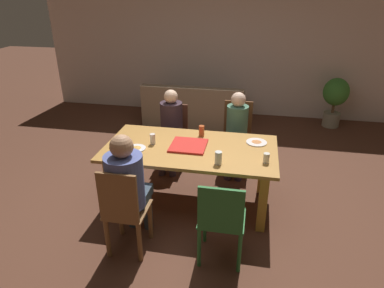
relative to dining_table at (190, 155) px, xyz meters
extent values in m
plane|color=#543122|center=(0.00, 0.00, -0.63)|extent=(20.00, 20.00, 0.00)
cube|color=beige|center=(0.00, 3.37, 0.67)|extent=(7.22, 0.12, 2.61)
cube|color=#B27B38|center=(0.00, 0.00, 0.09)|extent=(1.97, 1.04, 0.04)
cube|color=#B9862E|center=(-0.85, -0.39, -0.28)|extent=(0.09, 0.09, 0.70)
cube|color=#B9862E|center=(0.85, -0.39, -0.28)|extent=(0.09, 0.09, 0.70)
cube|color=#B9862E|center=(-0.85, 0.39, -0.28)|extent=(0.09, 0.09, 0.70)
cube|color=#B9862E|center=(0.85, 0.39, -0.28)|extent=(0.09, 0.09, 0.70)
cylinder|color=brown|center=(0.65, 0.70, -0.41)|extent=(0.05, 0.05, 0.44)
cylinder|color=brown|center=(0.30, 0.70, -0.41)|extent=(0.05, 0.05, 0.44)
cylinder|color=brown|center=(0.65, 1.06, -0.41)|extent=(0.05, 0.05, 0.44)
cylinder|color=brown|center=(0.30, 1.06, -0.41)|extent=(0.05, 0.05, 0.44)
cube|color=brown|center=(0.47, 0.88, -0.18)|extent=(0.41, 0.43, 0.02)
cube|color=brown|center=(0.47, 1.08, 0.09)|extent=(0.39, 0.03, 0.52)
cylinder|color=#3B2D4E|center=(0.54, 0.62, -0.40)|extent=(0.10, 0.10, 0.46)
cylinder|color=#3B2D4E|center=(0.40, 0.62, -0.40)|extent=(0.10, 0.10, 0.46)
cube|color=#3B2D4E|center=(0.47, 0.74, -0.12)|extent=(0.26, 0.28, 0.11)
cylinder|color=#456F57|center=(0.47, 0.88, 0.11)|extent=(0.29, 0.29, 0.46)
sphere|color=beige|center=(0.47, 0.88, 0.43)|extent=(0.20, 0.20, 0.20)
cylinder|color=#552E1F|center=(-0.27, 0.69, -0.41)|extent=(0.04, 0.04, 0.44)
cylinder|color=#552E1F|center=(-0.62, 0.69, -0.41)|extent=(0.04, 0.04, 0.44)
cylinder|color=#552E1F|center=(-0.27, 1.06, -0.41)|extent=(0.04, 0.04, 0.44)
cylinder|color=#552E1F|center=(-0.62, 1.06, -0.41)|extent=(0.04, 0.04, 0.44)
cube|color=#552E1F|center=(-0.44, 0.88, -0.18)|extent=(0.40, 0.43, 0.02)
cube|color=#552E1F|center=(-0.44, 1.08, 0.04)|extent=(0.38, 0.03, 0.42)
cylinder|color=#3B2F3B|center=(-0.37, 0.56, -0.40)|extent=(0.10, 0.10, 0.46)
cylinder|color=#3B2F3B|center=(-0.52, 0.56, -0.40)|extent=(0.10, 0.10, 0.46)
cube|color=#3B2F3B|center=(-0.44, 0.71, -0.12)|extent=(0.28, 0.33, 0.11)
cylinder|color=#36262F|center=(-0.44, 0.88, 0.10)|extent=(0.31, 0.31, 0.45)
sphere|color=beige|center=(-0.44, 0.88, 0.42)|extent=(0.19, 0.19, 0.19)
cylinder|color=brown|center=(-0.61, -0.73, -0.41)|extent=(0.05, 0.05, 0.44)
cylinder|color=brown|center=(-0.28, -0.73, -0.41)|extent=(0.05, 0.05, 0.44)
cylinder|color=brown|center=(-0.61, -1.07, -0.41)|extent=(0.05, 0.05, 0.44)
cylinder|color=brown|center=(-0.28, -1.07, -0.41)|extent=(0.05, 0.05, 0.44)
cube|color=brown|center=(-0.44, -0.90, -0.18)|extent=(0.39, 0.40, 0.02)
cube|color=brown|center=(-0.44, -1.09, 0.08)|extent=(0.37, 0.03, 0.50)
cylinder|color=#33404C|center=(-0.53, -0.58, -0.40)|extent=(0.10, 0.10, 0.46)
cylinder|color=#33404C|center=(-0.35, -0.58, -0.40)|extent=(0.10, 0.10, 0.46)
cube|color=#33404C|center=(-0.44, -0.74, -0.12)|extent=(0.32, 0.34, 0.11)
cylinder|color=#4E5996|center=(-0.44, -0.90, 0.14)|extent=(0.36, 0.36, 0.53)
sphere|color=tan|center=(-0.44, -0.90, 0.50)|extent=(0.22, 0.22, 0.22)
cylinder|color=#296730|center=(0.29, -0.69, -0.41)|extent=(0.04, 0.04, 0.44)
cylinder|color=#296730|center=(0.66, -0.69, -0.41)|extent=(0.04, 0.04, 0.44)
cylinder|color=#296730|center=(0.29, -1.04, -0.41)|extent=(0.04, 0.04, 0.44)
cylinder|color=#296730|center=(0.66, -1.04, -0.41)|extent=(0.04, 0.04, 0.44)
cube|color=#296730|center=(0.47, -0.86, -0.18)|extent=(0.42, 0.40, 0.02)
cube|color=#296730|center=(0.47, -1.05, 0.04)|extent=(0.40, 0.03, 0.43)
cube|color=red|center=(-0.02, 0.01, 0.12)|extent=(0.41, 0.41, 0.02)
cylinder|color=white|center=(-0.60, -0.16, 0.11)|extent=(0.22, 0.22, 0.01)
cone|color=gold|center=(-0.60, -0.16, 0.13)|extent=(0.11, 0.11, 0.02)
cylinder|color=white|center=(0.74, 0.26, 0.11)|extent=(0.24, 0.24, 0.01)
cone|color=#CA7A43|center=(0.74, 0.26, 0.13)|extent=(0.12, 0.12, 0.02)
cylinder|color=silver|center=(0.85, -0.22, 0.16)|extent=(0.06, 0.06, 0.11)
cylinder|color=silver|center=(-0.45, 0.00, 0.17)|extent=(0.06, 0.06, 0.13)
cylinder|color=silver|center=(0.36, -0.34, 0.18)|extent=(0.07, 0.07, 0.14)
cylinder|color=#B45229|center=(0.07, 0.33, 0.18)|extent=(0.07, 0.07, 0.14)
cube|color=#8B755A|center=(-0.44, 2.64, -0.44)|extent=(1.86, 0.80, 0.39)
cube|color=#8B755A|center=(-0.44, 2.32, -0.05)|extent=(1.86, 0.16, 0.39)
cube|color=#8B755A|center=(-1.27, 2.64, -0.15)|extent=(0.20, 0.76, 0.18)
cube|color=#8B755A|center=(0.39, 2.64, -0.15)|extent=(0.20, 0.76, 0.18)
cylinder|color=gray|center=(2.13, 2.92, -0.50)|extent=(0.30, 0.30, 0.27)
cylinder|color=brown|center=(2.13, 2.92, -0.26)|extent=(0.05, 0.05, 0.22)
ellipsoid|color=#3C8332|center=(2.13, 2.92, 0.03)|extent=(0.46, 0.46, 0.50)
camera|label=1|loc=(0.68, -3.45, 1.80)|focal=31.78mm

